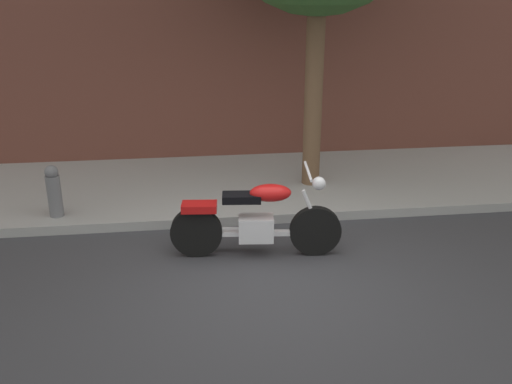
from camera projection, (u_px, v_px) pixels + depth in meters
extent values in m
plane|color=#38383D|center=(273.00, 278.00, 6.78)|extent=(60.00, 60.00, 0.00)
cube|color=#9D9D9D|center=(245.00, 185.00, 9.56)|extent=(19.17, 2.97, 0.14)
cylinder|color=black|center=(315.00, 231.00, 7.24)|extent=(0.67, 0.17, 0.66)
cylinder|color=black|center=(196.00, 232.00, 7.20)|extent=(0.67, 0.17, 0.66)
cube|color=silver|center=(256.00, 228.00, 7.20)|extent=(0.47, 0.32, 0.32)
cube|color=silver|center=(256.00, 233.00, 7.22)|extent=(1.37, 0.22, 0.06)
ellipsoid|color=red|center=(270.00, 193.00, 7.03)|extent=(0.54, 0.31, 0.22)
cube|color=black|center=(242.00, 198.00, 7.04)|extent=(0.50, 0.29, 0.10)
cube|color=red|center=(199.00, 207.00, 7.07)|extent=(0.46, 0.28, 0.10)
cylinder|color=silver|center=(311.00, 211.00, 7.13)|extent=(0.27, 0.08, 0.58)
cylinder|color=silver|center=(308.00, 171.00, 6.94)|extent=(0.11, 0.70, 0.04)
sphere|color=silver|center=(319.00, 183.00, 7.00)|extent=(0.17, 0.17, 0.17)
cylinder|color=silver|center=(237.00, 230.00, 7.38)|extent=(0.80, 0.17, 0.09)
cylinder|color=brown|center=(314.00, 86.00, 8.88)|extent=(0.29, 0.29, 3.50)
cylinder|color=slate|center=(55.00, 201.00, 8.09)|extent=(0.20, 0.20, 0.75)
sphere|color=slate|center=(51.00, 172.00, 7.93)|extent=(0.19, 0.19, 0.19)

